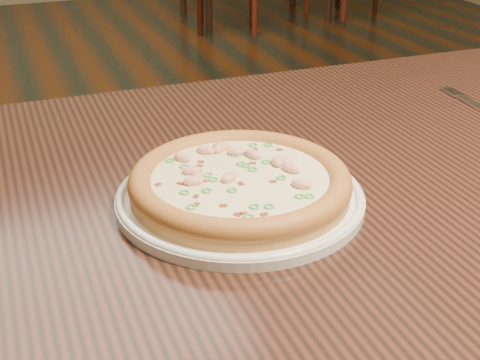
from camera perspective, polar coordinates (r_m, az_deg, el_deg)
name	(u,v)px	position (r m, az deg, el deg)	size (l,w,h in m)	color
hero_table	(308,234)	(0.93, 5.86, -4.63)	(1.20, 0.80, 0.75)	black
plate	(240,196)	(0.79, 0.00, -1.38)	(0.29, 0.29, 0.02)	white
pizza	(240,182)	(0.78, -0.01, -0.17)	(0.26, 0.26, 0.03)	#BE8A49
fork	(476,105)	(1.15, 19.48, 6.04)	(0.03, 0.18, 0.00)	silver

